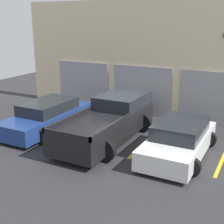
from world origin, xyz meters
name	(u,v)px	position (x,y,z in m)	size (l,w,h in m)	color
ground_plane	(119,132)	(0.00, 0.00, 0.00)	(28.00, 28.00, 0.00)	#2D2D30
shophouse_building	(149,60)	(-0.01, 3.29, 2.77)	(14.34, 0.68, 5.67)	beige
pickup_truck	(110,121)	(0.00, -0.90, 0.80)	(2.53, 5.46, 1.65)	black
sedan_white	(179,140)	(2.97, -1.16, 0.60)	(2.19, 4.28, 1.28)	white
sedan_side	(48,116)	(-2.97, -1.16, 0.61)	(2.17, 4.69, 1.30)	navy
parking_stripe_far_left	(23,124)	(-4.46, -1.19, 0.00)	(0.12, 2.20, 0.01)	gold
parking_stripe_left	(76,135)	(-1.49, -1.19, 0.00)	(0.12, 2.20, 0.01)	gold
parking_stripe_centre	(140,148)	(1.49, -1.19, 0.00)	(0.12, 2.20, 0.01)	gold
parking_stripe_right	(221,164)	(4.46, -1.19, 0.00)	(0.12, 2.20, 0.01)	gold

